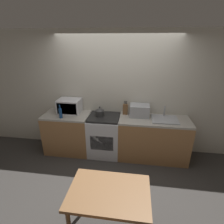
{
  "coord_description": "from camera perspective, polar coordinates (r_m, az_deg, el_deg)",
  "views": [
    {
      "loc": [
        0.41,
        -2.69,
        2.38
      ],
      "look_at": [
        -0.04,
        0.5,
        1.05
      ],
      "focal_mm": 28.0,
      "sensor_mm": 36.0,
      "label": 1
    }
  ],
  "objects": [
    {
      "name": "counter_right_run",
      "position": [
        3.83,
        13.19,
        -8.43
      ],
      "size": [
        1.43,
        0.62,
        0.9
      ],
      "color": "olive",
      "rests_on": "ground_plane"
    },
    {
      "name": "dining_table",
      "position": [
        2.33,
        -0.94,
        -26.09
      ],
      "size": [
        0.96,
        0.66,
        0.73
      ],
      "color": "brown",
      "rests_on": "ground_plane"
    },
    {
      "name": "wall_back",
      "position": [
        3.81,
        1.5,
        5.96
      ],
      "size": [
        10.0,
        0.06,
        2.6
      ],
      "color": "beige",
      "rests_on": "ground_plane"
    },
    {
      "name": "stove_range",
      "position": [
        3.86,
        -2.53,
        -7.58
      ],
      "size": [
        0.66,
        0.62,
        0.9
      ],
      "color": "silver",
      "rests_on": "ground_plane"
    },
    {
      "name": "toaster_oven",
      "position": [
        3.68,
        8.97,
        0.49
      ],
      "size": [
        0.4,
        0.31,
        0.24
      ],
      "color": "#999BA0",
      "rests_on": "counter_right_run"
    },
    {
      "name": "kettle",
      "position": [
        3.67,
        -4.02,
        0.07
      ],
      "size": [
        0.19,
        0.19,
        0.2
      ],
      "color": "#2D2D2D",
      "rests_on": "stove_range"
    },
    {
      "name": "ground_plane",
      "position": [
        3.61,
        -0.53,
        -18.75
      ],
      "size": [
        16.0,
        16.0,
        0.0
      ],
      "primitive_type": "plane",
      "color": "#33302D"
    },
    {
      "name": "bottle",
      "position": [
        3.69,
        -16.48,
        -0.32
      ],
      "size": [
        0.07,
        0.07,
        0.28
      ],
      "color": "navy",
      "rests_on": "counter_left_run"
    },
    {
      "name": "counter_left_run",
      "position": [
        4.08,
        -14.03,
        -6.52
      ],
      "size": [
        0.98,
        0.62,
        0.9
      ],
      "color": "olive",
      "rests_on": "ground_plane"
    },
    {
      "name": "sink_basin",
      "position": [
        3.65,
        16.83,
        -2.21
      ],
      "size": [
        0.52,
        0.43,
        0.24
      ],
      "color": "#999BA0",
      "rests_on": "counter_right_run"
    },
    {
      "name": "microwave",
      "position": [
        3.91,
        -13.69,
        1.9
      ],
      "size": [
        0.48,
        0.36,
        0.3
      ],
      "color": "silver",
      "rests_on": "counter_left_run"
    },
    {
      "name": "knife_block",
      "position": [
        3.73,
        4.38,
        0.97
      ],
      "size": [
        0.1,
        0.06,
        0.3
      ],
      "color": "brown",
      "rests_on": "counter_right_run"
    }
  ]
}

